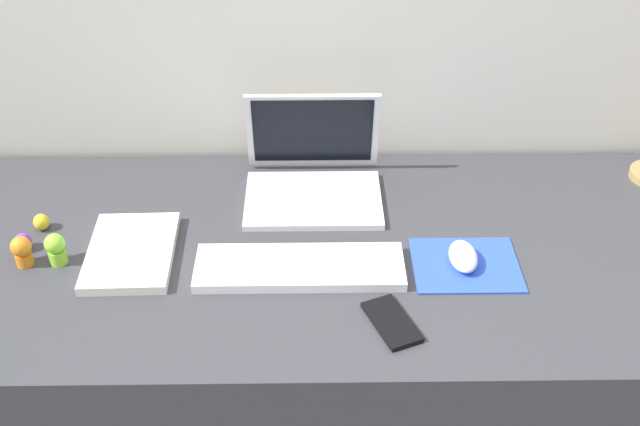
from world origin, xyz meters
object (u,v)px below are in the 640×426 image
(laptop, at_px, (313,169))
(toy_figurine_lime, at_px, (56,248))
(toy_figurine_orange, at_px, (22,250))
(mouse, at_px, (463,256))
(cell_phone, at_px, (392,322))
(toy_figurine_yellow, at_px, (41,222))
(keyboard, at_px, (300,267))
(toy_figurine_purple, at_px, (23,242))
(notebook_pad, at_px, (131,252))

(laptop, height_order, toy_figurine_lime, laptop)
(toy_figurine_lime, relative_size, toy_figurine_orange, 1.04)
(laptop, distance_m, mouse, 0.40)
(cell_phone, bearing_deg, toy_figurine_orange, 143.59)
(mouse, distance_m, toy_figurine_lime, 0.80)
(toy_figurine_lime, xyz_separation_m, toy_figurine_yellow, (-0.06, 0.11, -0.02))
(keyboard, distance_m, toy_figurine_orange, 0.55)
(toy_figurine_orange, xyz_separation_m, toy_figurine_yellow, (0.00, 0.12, -0.02))
(laptop, distance_m, toy_figurine_lime, 0.57)
(laptop, bearing_deg, toy_figurine_purple, -160.27)
(laptop, xyz_separation_m, keyboard, (-0.03, -0.29, -0.04))
(mouse, height_order, toy_figurine_orange, toy_figurine_orange)
(toy_figurine_orange, xyz_separation_m, toy_figurine_purple, (-0.02, 0.05, -0.02))
(keyboard, xyz_separation_m, toy_figurine_lime, (-0.48, 0.03, 0.03))
(cell_phone, bearing_deg, toy_figurine_yellow, 135.15)
(laptop, distance_m, cell_phone, 0.46)
(notebook_pad, bearing_deg, toy_figurine_yellow, 154.10)
(toy_figurine_orange, bearing_deg, keyboard, -3.09)
(mouse, xyz_separation_m, toy_figurine_lime, (-0.80, 0.02, 0.02))
(mouse, height_order, toy_figurine_yellow, mouse)
(keyboard, bearing_deg, toy_figurine_lime, 175.91)
(keyboard, distance_m, cell_phone, 0.23)
(keyboard, relative_size, toy_figurine_lime, 6.03)
(laptop, height_order, mouse, laptop)
(laptop, height_order, toy_figurine_purple, laptop)
(keyboard, relative_size, toy_figurine_yellow, 11.26)
(keyboard, xyz_separation_m, toy_figurine_purple, (-0.56, 0.08, 0.01))
(laptop, relative_size, toy_figurine_lime, 4.41)
(cell_phone, relative_size, toy_figurine_orange, 1.96)
(laptop, bearing_deg, toy_figurine_yellow, -165.89)
(laptop, distance_m, toy_figurine_yellow, 0.59)
(cell_phone, xyz_separation_m, toy_figurine_orange, (-0.71, 0.18, 0.03))
(cell_phone, height_order, toy_figurine_yellow, toy_figurine_yellow)
(notebook_pad, bearing_deg, cell_phone, -23.07)
(laptop, height_order, cell_phone, laptop)
(laptop, relative_size, keyboard, 0.73)
(toy_figurine_yellow, xyz_separation_m, toy_figurine_purple, (-0.02, -0.07, 0.00))
(laptop, distance_m, toy_figurine_purple, 0.63)
(cell_phone, height_order, toy_figurine_orange, toy_figurine_orange)
(keyboard, height_order, toy_figurine_orange, toy_figurine_orange)
(laptop, relative_size, cell_phone, 2.34)
(toy_figurine_yellow, bearing_deg, laptop, 14.11)
(notebook_pad, bearing_deg, toy_figurine_purple, 172.15)
(toy_figurine_lime, bearing_deg, notebook_pad, 7.21)
(keyboard, relative_size, cell_phone, 3.20)
(toy_figurine_yellow, bearing_deg, notebook_pad, -24.55)
(cell_phone, height_order, toy_figurine_lime, toy_figurine_lime)
(toy_figurine_yellow, bearing_deg, mouse, -8.47)
(toy_figurine_orange, height_order, toy_figurine_yellow, toy_figurine_orange)
(laptop, distance_m, toy_figurine_orange, 0.63)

